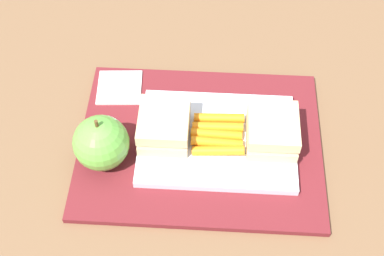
{
  "coord_description": "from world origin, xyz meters",
  "views": [
    {
      "loc": [
        -0.01,
        0.45,
        0.65
      ],
      "look_at": [
        0.01,
        0.0,
        0.04
      ],
      "focal_mm": 49.09,
      "sensor_mm": 36.0,
      "label": 1
    }
  ],
  "objects_px": {
    "sandwich_half_right": "(164,126)",
    "food_tray": "(217,140)",
    "sandwich_half_left": "(272,131)",
    "carrot_sticks_bundle": "(218,134)",
    "paper_napkin": "(120,87)",
    "apple": "(101,143)"
  },
  "relations": [
    {
      "from": "sandwich_half_right",
      "to": "food_tray",
      "type": "bearing_deg",
      "value": 180.0
    },
    {
      "from": "sandwich_half_right",
      "to": "paper_napkin",
      "type": "height_order",
      "value": "sandwich_half_right"
    },
    {
      "from": "sandwich_half_left",
      "to": "sandwich_half_right",
      "type": "bearing_deg",
      "value": 0.0
    },
    {
      "from": "sandwich_half_left",
      "to": "paper_napkin",
      "type": "xyz_separation_m",
      "value": [
        0.24,
        -0.1,
        -0.03
      ]
    },
    {
      "from": "paper_napkin",
      "to": "apple",
      "type": "bearing_deg",
      "value": 88.86
    },
    {
      "from": "food_tray",
      "to": "paper_napkin",
      "type": "height_order",
      "value": "food_tray"
    },
    {
      "from": "sandwich_half_left",
      "to": "apple",
      "type": "distance_m",
      "value": 0.24
    },
    {
      "from": "sandwich_half_right",
      "to": "apple",
      "type": "bearing_deg",
      "value": 24.6
    },
    {
      "from": "sandwich_half_right",
      "to": "sandwich_half_left",
      "type": "bearing_deg",
      "value": 180.0
    },
    {
      "from": "carrot_sticks_bundle",
      "to": "paper_napkin",
      "type": "bearing_deg",
      "value": -31.05
    },
    {
      "from": "sandwich_half_left",
      "to": "sandwich_half_right",
      "type": "height_order",
      "value": "same"
    },
    {
      "from": "sandwich_half_left",
      "to": "apple",
      "type": "bearing_deg",
      "value": 9.15
    },
    {
      "from": "apple",
      "to": "paper_napkin",
      "type": "distance_m",
      "value": 0.14
    },
    {
      "from": "paper_napkin",
      "to": "sandwich_half_left",
      "type": "bearing_deg",
      "value": 157.92
    },
    {
      "from": "paper_napkin",
      "to": "food_tray",
      "type": "bearing_deg",
      "value": 148.89
    },
    {
      "from": "sandwich_half_right",
      "to": "apple",
      "type": "xyz_separation_m",
      "value": [
        0.08,
        0.04,
        0.01
      ]
    },
    {
      "from": "apple",
      "to": "carrot_sticks_bundle",
      "type": "bearing_deg",
      "value": -166.56
    },
    {
      "from": "sandwich_half_right",
      "to": "apple",
      "type": "relative_size",
      "value": 0.88
    },
    {
      "from": "carrot_sticks_bundle",
      "to": "paper_napkin",
      "type": "height_order",
      "value": "carrot_sticks_bundle"
    },
    {
      "from": "carrot_sticks_bundle",
      "to": "paper_napkin",
      "type": "distance_m",
      "value": 0.19
    },
    {
      "from": "apple",
      "to": "paper_napkin",
      "type": "xyz_separation_m",
      "value": [
        -0.0,
        -0.14,
        -0.04
      ]
    },
    {
      "from": "apple",
      "to": "sandwich_half_left",
      "type": "bearing_deg",
      "value": -170.85
    }
  ]
}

